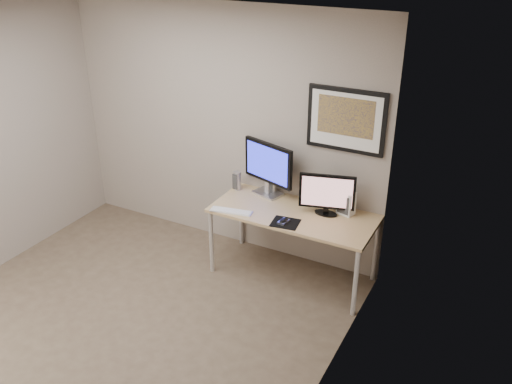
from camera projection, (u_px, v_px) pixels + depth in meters
floor at (130, 321)px, 4.91m from camera, size 3.60×3.60×0.00m
room at (144, 135)px, 4.55m from camera, size 3.60×3.60×3.60m
desk at (293, 218)px, 5.27m from camera, size 1.60×0.70×0.73m
framed_art at (346, 120)px, 4.97m from camera, size 0.75×0.04×0.60m
monitor_large at (268, 167)px, 5.46m from camera, size 0.60×0.27×0.56m
monitor_tv at (327, 194)px, 5.11m from camera, size 0.52×0.18×0.42m
speaker_left at (237, 181)px, 5.67m from camera, size 0.09×0.09×0.20m
speaker_right at (273, 185)px, 5.58m from camera, size 0.09×0.09×0.19m
keyboard at (231, 211)px, 5.26m from camera, size 0.43×0.19×0.01m
mousepad at (285, 223)px, 5.06m from camera, size 0.28×0.26×0.00m
mouse at (284, 221)px, 5.05m from camera, size 0.08×0.13×0.04m
fan_unit at (346, 203)px, 5.17m from camera, size 0.17×0.14×0.23m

